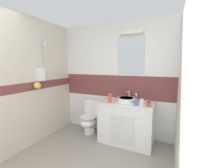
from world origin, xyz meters
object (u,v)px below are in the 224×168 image
toilet (90,118)px  shampoo_bottle_tall (110,97)px  sink_basin (126,99)px  toothbrush_cup (136,102)px  hair_gel_jar (149,104)px  soap_dispenser (142,102)px

toilet → shampoo_bottle_tall: bearing=-19.0°
sink_basin → toothbrush_cup: toothbrush_cup is taller
sink_basin → hair_gel_jar: bearing=-19.6°
sink_basin → soap_dispenser: bearing=-27.0°
sink_basin → shampoo_bottle_tall: bearing=-145.4°
soap_dispenser → hair_gel_jar: bearing=3.4°
toothbrush_cup → hair_gel_jar: (0.23, 0.02, -0.02)m
sink_basin → shampoo_bottle_tall: (-0.27, -0.19, 0.06)m
sink_basin → toilet: (-0.88, 0.02, -0.53)m
toilet → toothbrush_cup: bearing=-10.4°
shampoo_bottle_tall → hair_gel_jar: bearing=1.6°
toilet → hair_gel_jar: size_ratio=8.29×
toilet → toothbrush_cup: 1.26m
toilet → soap_dispenser: soap_dispenser is taller
toilet → soap_dispenser: size_ratio=4.51×
hair_gel_jar → toilet: bearing=172.1°
hair_gel_jar → shampoo_bottle_tall: 0.74m
toothbrush_cup → hair_gel_jar: bearing=4.3°
soap_dispenser → shampoo_bottle_tall: bearing=-178.7°
toilet → sink_basin: bearing=-1.4°
toothbrush_cup → soap_dispenser: size_ratio=1.36×
soap_dispenser → hair_gel_jar: 0.13m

